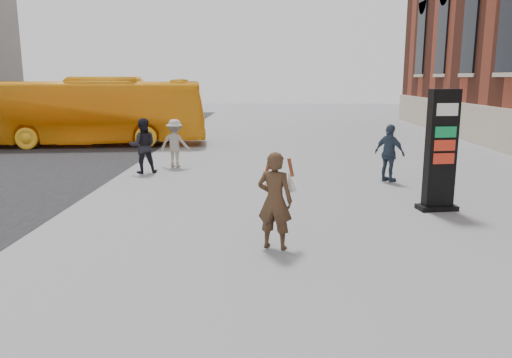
{
  "coord_description": "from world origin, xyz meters",
  "views": [
    {
      "loc": [
        -0.21,
        -9.29,
        3.05
      ],
      "look_at": [
        -0.47,
        0.36,
        1.08
      ],
      "focal_mm": 35.0,
      "sensor_mm": 36.0,
      "label": 1
    }
  ],
  "objects_px": {
    "bus": "(83,111)",
    "pedestrian_b": "(175,143)",
    "info_pylon": "(441,151)",
    "pedestrian_c": "(390,153)",
    "pedestrian_a": "(143,146)",
    "woman": "(275,199)"
  },
  "relations": [
    {
      "from": "bus",
      "to": "pedestrian_b",
      "type": "xyz_separation_m",
      "value": [
        5.21,
        -5.5,
        -0.72
      ]
    },
    {
      "from": "info_pylon",
      "to": "pedestrian_b",
      "type": "distance_m",
      "value": 9.08
    },
    {
      "from": "info_pylon",
      "to": "bus",
      "type": "xyz_separation_m",
      "value": [
        -12.39,
        11.04,
        0.14
      ]
    },
    {
      "from": "pedestrian_b",
      "to": "pedestrian_c",
      "type": "xyz_separation_m",
      "value": [
        6.8,
        -2.31,
        0.03
      ]
    },
    {
      "from": "bus",
      "to": "pedestrian_c",
      "type": "relative_size",
      "value": 6.48
    },
    {
      "from": "pedestrian_a",
      "to": "pedestrian_b",
      "type": "height_order",
      "value": "pedestrian_a"
    },
    {
      "from": "info_pylon",
      "to": "bus",
      "type": "relative_size",
      "value": 0.25
    },
    {
      "from": "info_pylon",
      "to": "bus",
      "type": "bearing_deg",
      "value": 128.87
    },
    {
      "from": "pedestrian_a",
      "to": "pedestrian_c",
      "type": "xyz_separation_m",
      "value": [
        7.62,
        -1.17,
        -0.03
      ]
    },
    {
      "from": "pedestrian_b",
      "to": "pedestrian_c",
      "type": "relative_size",
      "value": 0.96
    },
    {
      "from": "woman",
      "to": "pedestrian_b",
      "type": "height_order",
      "value": "woman"
    },
    {
      "from": "woman",
      "to": "pedestrian_b",
      "type": "relative_size",
      "value": 1.08
    },
    {
      "from": "woman",
      "to": "pedestrian_a",
      "type": "distance_m",
      "value": 8.3
    },
    {
      "from": "bus",
      "to": "pedestrian_b",
      "type": "bearing_deg",
      "value": -143.72
    },
    {
      "from": "pedestrian_b",
      "to": "pedestrian_c",
      "type": "height_order",
      "value": "pedestrian_c"
    },
    {
      "from": "bus",
      "to": "pedestrian_b",
      "type": "distance_m",
      "value": 7.61
    },
    {
      "from": "info_pylon",
      "to": "pedestrian_a",
      "type": "xyz_separation_m",
      "value": [
        -8.01,
        4.4,
        -0.51
      ]
    },
    {
      "from": "pedestrian_a",
      "to": "pedestrian_b",
      "type": "bearing_deg",
      "value": -140.34
    },
    {
      "from": "bus",
      "to": "pedestrian_b",
      "type": "height_order",
      "value": "bus"
    },
    {
      "from": "pedestrian_c",
      "to": "info_pylon",
      "type": "bearing_deg",
      "value": 144.8
    },
    {
      "from": "info_pylon",
      "to": "pedestrian_a",
      "type": "height_order",
      "value": "info_pylon"
    },
    {
      "from": "pedestrian_a",
      "to": "pedestrian_c",
      "type": "height_order",
      "value": "pedestrian_a"
    }
  ]
}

